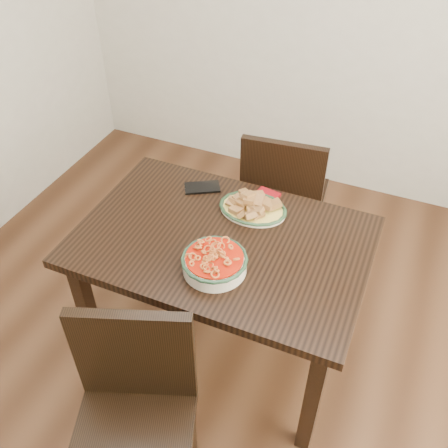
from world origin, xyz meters
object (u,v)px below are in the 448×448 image
at_px(dining_table, 222,255).
at_px(chair_far, 283,195).
at_px(smartphone, 202,187).
at_px(noodle_bowl, 215,261).
at_px(chair_near, 134,409).
at_px(fish_plate, 253,203).

xyz_separation_m(dining_table, chair_far, (0.06, 0.69, -0.15)).
distance_m(dining_table, smartphone, 0.37).
bearing_deg(noodle_bowl, dining_table, 104.24).
xyz_separation_m(dining_table, smartphone, (-0.22, 0.27, 0.10)).
bearing_deg(chair_near, chair_far, 65.63).
bearing_deg(chair_far, dining_table, 79.14).
height_order(dining_table, chair_near, chair_near).
distance_m(chair_far, noodle_bowl, 0.91).
distance_m(dining_table, chair_near, 0.70).
distance_m(chair_far, smartphone, 0.56).
bearing_deg(fish_plate, noodle_bowl, -91.38).
xyz_separation_m(fish_plate, smartphone, (-0.27, 0.06, -0.04)).
bearing_deg(dining_table, fish_plate, 75.94).
xyz_separation_m(chair_far, fish_plate, (-0.01, -0.47, 0.30)).
xyz_separation_m(dining_table, fish_plate, (0.05, 0.21, 0.14)).
xyz_separation_m(chair_near, noodle_bowl, (0.08, 0.51, 0.29)).
distance_m(noodle_bowl, smartphone, 0.52).
xyz_separation_m(chair_far, noodle_bowl, (-0.02, -0.86, 0.29)).
distance_m(chair_near, smartphone, 1.01).
distance_m(chair_far, fish_plate, 0.56).
height_order(chair_near, smartphone, chair_near).
bearing_deg(fish_plate, smartphone, 167.40).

